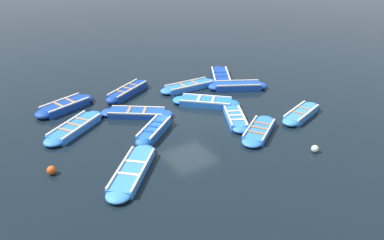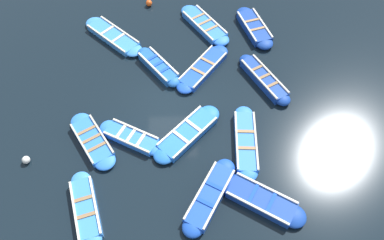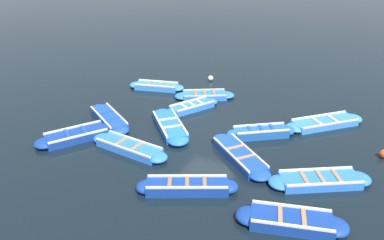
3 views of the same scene
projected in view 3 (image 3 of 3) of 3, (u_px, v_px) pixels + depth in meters
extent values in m
plane|color=black|center=(208.00, 130.00, 17.41)|extent=(120.00, 120.00, 0.00)
cube|color=#3884E0|center=(324.00, 123.00, 17.75)|extent=(2.94, 2.89, 0.29)
ellipsoid|color=#3884E0|center=(352.00, 118.00, 18.17)|extent=(1.36, 1.36, 0.29)
ellipsoid|color=#3884E0|center=(296.00, 127.00, 17.33)|extent=(1.36, 1.36, 0.29)
cube|color=beige|center=(319.00, 115.00, 18.07)|extent=(2.23, 2.17, 0.07)
cube|color=beige|center=(331.00, 124.00, 17.26)|extent=(2.23, 2.17, 0.07)
cube|color=beige|center=(333.00, 119.00, 17.79)|extent=(0.73, 0.75, 0.04)
cube|color=beige|center=(317.00, 121.00, 17.55)|extent=(0.73, 0.75, 0.04)
cube|color=blue|center=(170.00, 126.00, 17.42)|extent=(2.69, 2.73, 0.32)
ellipsoid|color=blue|center=(178.00, 140.00, 16.22)|extent=(1.34, 1.34, 0.32)
ellipsoid|color=blue|center=(163.00, 114.00, 18.62)|extent=(1.34, 1.34, 0.32)
cube|color=silver|center=(179.00, 121.00, 17.46)|extent=(1.98, 2.04, 0.07)
cube|color=silver|center=(160.00, 124.00, 17.21)|extent=(1.98, 2.04, 0.07)
cube|color=beige|center=(172.00, 126.00, 17.00)|extent=(0.74, 0.72, 0.04)
cube|color=beige|center=(167.00, 119.00, 17.68)|extent=(0.74, 0.72, 0.04)
cube|color=#1947B7|center=(109.00, 119.00, 18.03)|extent=(2.14, 2.84, 0.37)
ellipsoid|color=#1947B7|center=(120.00, 130.00, 16.99)|extent=(1.13, 1.14, 0.37)
ellipsoid|color=#1947B7|center=(99.00, 109.00, 19.08)|extent=(1.13, 1.14, 0.37)
cube|color=beige|center=(116.00, 113.00, 18.13)|extent=(1.41, 2.39, 0.07)
cube|color=beige|center=(100.00, 117.00, 17.74)|extent=(1.41, 2.39, 0.07)
cube|color=#1947B7|center=(111.00, 118.00, 17.65)|extent=(0.75, 0.51, 0.04)
cube|color=#1947B7|center=(106.00, 112.00, 18.24)|extent=(0.75, 0.51, 0.04)
cube|color=blue|center=(129.00, 147.00, 15.68)|extent=(1.06, 2.99, 0.31)
ellipsoid|color=blue|center=(157.00, 157.00, 14.99)|extent=(0.87, 0.89, 0.31)
ellipsoid|color=blue|center=(103.00, 138.00, 16.37)|extent=(0.87, 0.89, 0.31)
cube|color=beige|center=(135.00, 139.00, 15.90)|extent=(0.25, 2.88, 0.07)
cube|color=beige|center=(122.00, 148.00, 15.29)|extent=(0.25, 2.88, 0.07)
cube|color=#9E7A51|center=(136.00, 147.00, 15.41)|extent=(0.79, 0.19, 0.04)
cube|color=#9E7A51|center=(121.00, 141.00, 15.80)|extent=(0.79, 0.19, 0.04)
cube|color=blue|center=(320.00, 181.00, 13.59)|extent=(2.40, 2.94, 0.31)
ellipsoid|color=blue|center=(358.00, 179.00, 13.69)|extent=(1.30, 1.30, 0.31)
ellipsoid|color=blue|center=(281.00, 183.00, 13.48)|extent=(1.30, 1.30, 0.31)
cube|color=silver|center=(316.00, 169.00, 13.92)|extent=(1.59, 2.39, 0.07)
cube|color=silver|center=(326.00, 184.00, 13.09)|extent=(1.59, 2.39, 0.07)
cube|color=#9E7A51|center=(337.00, 176.00, 13.55)|extent=(0.82, 0.60, 0.04)
cube|color=#9E7A51|center=(321.00, 177.00, 13.51)|extent=(0.82, 0.60, 0.04)
cube|color=#9E7A51|center=(304.00, 177.00, 13.46)|extent=(0.82, 0.60, 0.04)
cube|color=navy|center=(291.00, 221.00, 11.62)|extent=(1.69, 2.70, 0.38)
ellipsoid|color=navy|center=(333.00, 227.00, 11.40)|extent=(1.16, 1.18, 0.38)
ellipsoid|color=navy|center=(250.00, 216.00, 11.84)|extent=(1.16, 1.18, 0.38)
cube|color=silver|center=(291.00, 206.00, 11.93)|extent=(0.80, 2.38, 0.07)
cube|color=silver|center=(293.00, 226.00, 11.12)|extent=(0.80, 2.38, 0.07)
cube|color=#9E7A51|center=(304.00, 218.00, 11.47)|extent=(0.88, 0.39, 0.04)
cube|color=#9E7A51|center=(280.00, 214.00, 11.59)|extent=(0.88, 0.39, 0.04)
cube|color=blue|center=(192.00, 107.00, 19.39)|extent=(2.43, 1.83, 0.29)
ellipsoid|color=blue|center=(210.00, 102.00, 19.96)|extent=(1.06, 1.05, 0.29)
ellipsoid|color=blue|center=(173.00, 112.00, 18.82)|extent=(1.06, 1.05, 0.29)
cube|color=beige|center=(188.00, 101.00, 19.59)|extent=(2.04, 1.14, 0.07)
cube|color=beige|center=(196.00, 106.00, 19.03)|extent=(2.04, 1.14, 0.07)
cube|color=beige|center=(200.00, 102.00, 19.56)|extent=(0.47, 0.71, 0.04)
cube|color=beige|center=(192.00, 104.00, 19.31)|extent=(0.47, 0.71, 0.04)
cube|color=beige|center=(184.00, 106.00, 19.07)|extent=(0.47, 0.71, 0.04)
cube|color=blue|center=(205.00, 96.00, 20.74)|extent=(2.09, 2.54, 0.28)
ellipsoid|color=blue|center=(226.00, 95.00, 20.80)|extent=(1.27, 1.28, 0.28)
ellipsoid|color=blue|center=(183.00, 96.00, 20.67)|extent=(1.27, 1.28, 0.28)
cube|color=#B2AD9E|center=(204.00, 90.00, 21.06)|extent=(1.30, 2.01, 0.07)
cube|color=#B2AD9E|center=(205.00, 96.00, 20.25)|extent=(1.30, 2.01, 0.07)
cube|color=olive|center=(214.00, 93.00, 20.69)|extent=(0.82, 0.58, 0.04)
cube|color=olive|center=(205.00, 93.00, 20.66)|extent=(0.82, 0.58, 0.04)
cube|color=olive|center=(195.00, 93.00, 20.64)|extent=(0.82, 0.58, 0.04)
cube|color=#1E59AD|center=(261.00, 133.00, 16.78)|extent=(2.07, 2.40, 0.38)
ellipsoid|color=#1E59AD|center=(286.00, 131.00, 16.95)|extent=(1.00, 1.00, 0.38)
ellipsoid|color=#1E59AD|center=(235.00, 135.00, 16.62)|extent=(1.00, 1.00, 0.38)
cube|color=silver|center=(259.00, 125.00, 16.98)|extent=(1.49, 1.95, 0.07)
cube|color=silver|center=(264.00, 132.00, 16.38)|extent=(1.49, 1.95, 0.07)
cube|color=#1947B7|center=(272.00, 128.00, 16.76)|extent=(0.62, 0.52, 0.04)
cube|color=#1947B7|center=(261.00, 128.00, 16.69)|extent=(0.62, 0.52, 0.04)
cube|color=#1947B7|center=(250.00, 129.00, 16.62)|extent=(0.62, 0.52, 0.04)
cube|color=navy|center=(76.00, 136.00, 16.57)|extent=(2.76, 2.24, 0.35)
ellipsoid|color=navy|center=(105.00, 129.00, 17.16)|extent=(1.32, 1.31, 0.35)
ellipsoid|color=navy|center=(46.00, 143.00, 15.98)|extent=(1.32, 1.31, 0.35)
cube|color=silver|center=(73.00, 127.00, 16.84)|extent=(2.23, 1.41, 0.07)
cube|color=silver|center=(79.00, 136.00, 16.11)|extent=(2.23, 1.41, 0.07)
cube|color=#1947B7|center=(84.00, 130.00, 16.65)|extent=(0.59, 0.84, 0.04)
cube|color=#1947B7|center=(67.00, 134.00, 16.31)|extent=(0.59, 0.84, 0.04)
cube|color=#1947B7|center=(239.00, 156.00, 15.13)|extent=(2.51, 2.86, 0.29)
ellipsoid|color=#1947B7|center=(259.00, 174.00, 13.95)|extent=(1.23, 1.24, 0.29)
ellipsoid|color=#1947B7|center=(222.00, 139.00, 16.31)|extent=(1.23, 1.24, 0.29)
cube|color=beige|center=(249.00, 149.00, 15.21)|extent=(1.79, 2.29, 0.07)
cube|color=beige|center=(230.00, 154.00, 14.89)|extent=(1.79, 2.29, 0.07)
cube|color=#9E7A51|center=(245.00, 157.00, 14.72)|extent=(0.74, 0.62, 0.04)
cube|color=#9E7A51|center=(235.00, 147.00, 15.39)|extent=(0.74, 0.62, 0.04)
cube|color=#3884E0|center=(157.00, 86.00, 21.92)|extent=(1.53, 2.60, 0.31)
ellipsoid|color=#3884E0|center=(177.00, 88.00, 21.71)|extent=(0.99, 1.01, 0.31)
ellipsoid|color=#3884E0|center=(137.00, 85.00, 22.14)|extent=(0.99, 1.01, 0.31)
cube|color=silver|center=(158.00, 81.00, 22.18)|extent=(0.77, 2.33, 0.07)
cube|color=silver|center=(155.00, 86.00, 21.50)|extent=(0.77, 2.33, 0.07)
cube|color=olive|center=(162.00, 84.00, 21.78)|extent=(0.76, 0.35, 0.04)
cube|color=olive|center=(151.00, 83.00, 21.91)|extent=(0.76, 0.35, 0.04)
cube|color=navy|center=(187.00, 187.00, 13.19)|extent=(2.06, 2.91, 0.39)
ellipsoid|color=navy|center=(228.00, 187.00, 13.19)|extent=(0.98, 0.99, 0.39)
ellipsoid|color=navy|center=(146.00, 187.00, 13.18)|extent=(0.98, 0.99, 0.39)
cube|color=beige|center=(187.00, 176.00, 13.40)|extent=(1.42, 2.52, 0.07)
cube|color=beige|center=(187.00, 188.00, 12.77)|extent=(1.42, 2.52, 0.07)
cube|color=olive|center=(205.00, 182.00, 13.09)|extent=(0.67, 0.45, 0.04)
cube|color=olive|center=(187.00, 182.00, 13.09)|extent=(0.67, 0.45, 0.04)
cube|color=olive|center=(170.00, 182.00, 13.09)|extent=(0.67, 0.45, 0.04)
sphere|color=#E05119|center=(384.00, 154.00, 15.19)|extent=(0.36, 0.36, 0.36)
sphere|color=silver|center=(211.00, 78.00, 23.16)|extent=(0.33, 0.33, 0.33)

